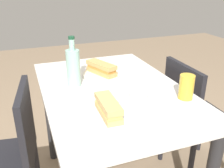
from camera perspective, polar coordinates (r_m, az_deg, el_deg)
dining_table at (r=1.45m, az=-0.00°, el=-5.48°), size 1.12×0.75×0.77m
chair_far at (r=1.78m, az=17.54°, el=-6.64°), size 0.41×0.41×0.85m
chair_near at (r=1.47m, az=-21.97°, el=-14.47°), size 0.45×0.45×0.85m
plate_near at (r=1.10m, az=-0.84°, el=-7.24°), size 0.23×0.23×0.01m
baguette_sandwich_near at (r=1.08m, az=-0.85°, el=-5.35°), size 0.20×0.08×0.07m
knife_near at (r=1.12m, az=1.69°, el=-6.05°), size 0.18×0.06×0.01m
plate_far at (r=1.56m, az=-2.31°, el=2.18°), size 0.23×0.23×0.01m
baguette_sandwich_far at (r=1.54m, az=-2.33°, el=3.62°), size 0.22×0.15×0.07m
knife_far at (r=1.59m, az=-1.18°, el=3.10°), size 0.16×0.10×0.01m
water_bottle at (r=1.40m, az=-8.78°, el=3.90°), size 0.08×0.08×0.28m
beer_glass at (r=1.30m, az=16.50°, el=-0.65°), size 0.07×0.07×0.12m
olive_bowl at (r=1.27m, az=5.97°, el=-2.52°), size 0.10×0.10×0.03m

